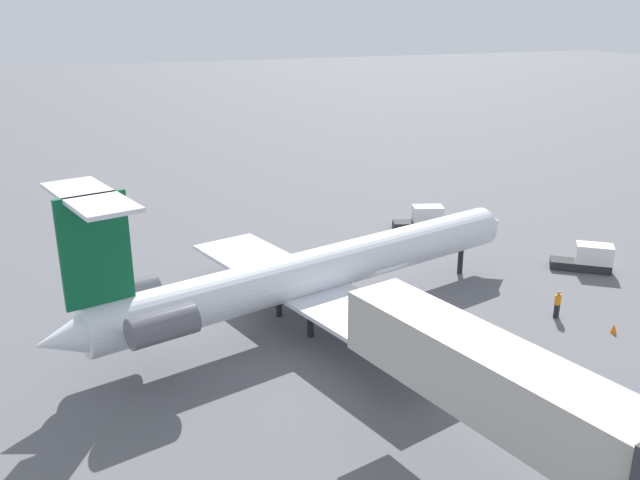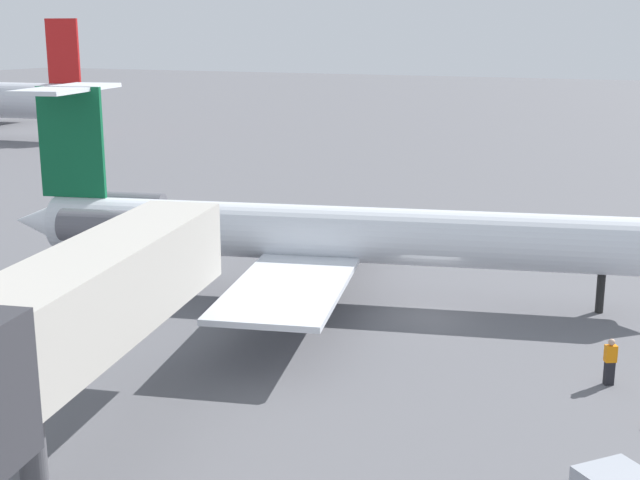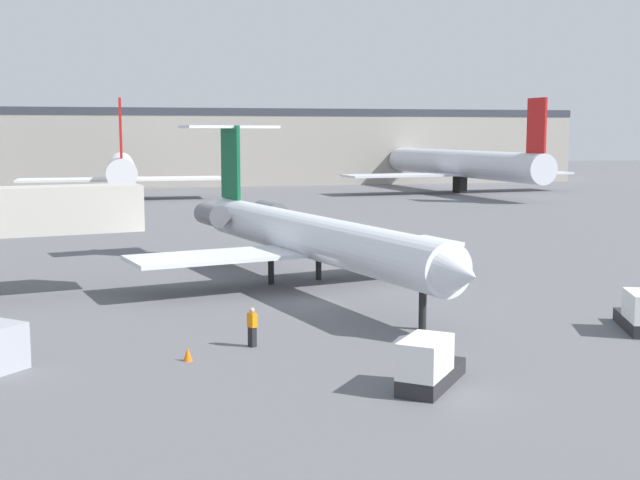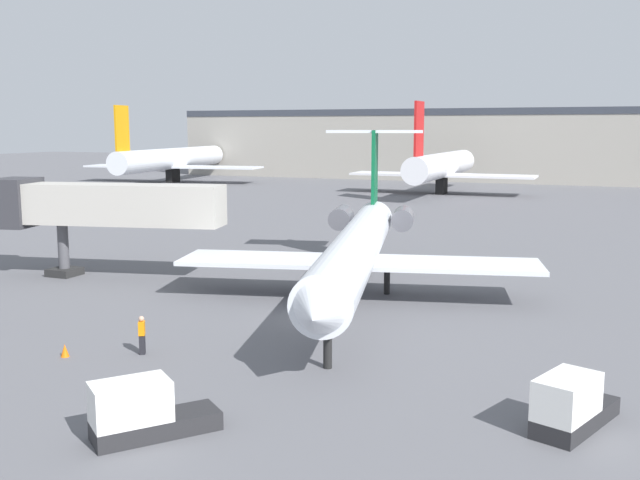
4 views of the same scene
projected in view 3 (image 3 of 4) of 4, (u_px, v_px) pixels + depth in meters
name	position (u px, v px, depth m)	size (l,w,h in m)	color
ground_plane	(321.00, 304.00, 44.19)	(400.00, 400.00, 0.10)	#5B5B60
regional_jet	(302.00, 233.00, 49.17)	(21.06, 31.22, 9.53)	silver
ground_crew_marshaller	(252.00, 327.00, 35.06)	(0.42, 0.48, 1.69)	black
baggage_tug_lead	(428.00, 365.00, 29.32)	(3.59, 4.00, 1.90)	#262628
traffic_cone_near	(188.00, 354.00, 32.95)	(0.36, 0.36, 0.55)	orange
terminal_building	(184.00, 147.00, 146.28)	(139.13, 20.13, 13.10)	#9E998E
parked_airliner_west_mid	(121.00, 169.00, 111.23)	(26.96, 32.07, 13.04)	white
parked_airliner_centre	(461.00, 164.00, 124.46)	(36.92, 43.63, 13.43)	silver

